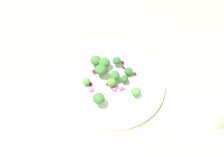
{
  "coord_description": "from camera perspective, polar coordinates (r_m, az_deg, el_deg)",
  "views": [
    {
      "loc": [
        -34.85,
        -0.4,
        54.13
      ],
      "look_at": [
        2.33,
        -1.65,
        2.7
      ],
      "focal_mm": 42.16,
      "sensor_mm": 36.0,
      "label": 1
    }
  ],
  "objects": [
    {
      "name": "broccoli_floret_9",
      "position": [
        0.62,
        4.81,
        -2.86
      ],
      "size": [
        2.3,
        2.3,
        2.33
      ],
      "color": "#9EC684",
      "rests_on": "plate"
    },
    {
      "name": "plate",
      "position": [
        0.65,
        0.0,
        -0.95
      ],
      "size": [
        25.2,
        25.2,
        1.7
      ],
      "color": "white",
      "rests_on": "ground_plane"
    },
    {
      "name": "broccoli_floret_5",
      "position": [
        0.66,
        -3.9,
        3.91
      ],
      "size": [
        2.88,
        2.88,
        2.92
      ],
      "color": "#ADD18E",
      "rests_on": "plate"
    },
    {
      "name": "onion_bit_1",
      "position": [
        0.63,
        -5.03,
        -2.24
      ],
      "size": [
        1.36,
        1.39,
        0.5
      ],
      "primitive_type": "cube",
      "rotation": [
        0.0,
        0.0,
        1.71
      ],
      "color": "#A35B93",
      "rests_on": "plate"
    },
    {
      "name": "cranberry_0",
      "position": [
        0.64,
        -5.02,
        -1.22
      ],
      "size": [
        0.84,
        0.84,
        0.84
      ],
      "primitive_type": "sphere",
      "color": "#4C0A14",
      "rests_on": "plate"
    },
    {
      "name": "broccoli_floret_7",
      "position": [
        0.62,
        -0.48,
        -0.83
      ],
      "size": [
        2.26,
        2.26,
        2.29
      ],
      "color": "#9EC684",
      "rests_on": "plate"
    },
    {
      "name": "broccoli_floret_10",
      "position": [
        0.63,
        0.22,
        0.69
      ],
      "size": [
        2.52,
        2.52,
        2.55
      ],
      "color": "#ADD18E",
      "rests_on": "plate"
    },
    {
      "name": "broccoli_floret_8",
      "position": [
        0.66,
        -2.04,
        3.42
      ],
      "size": [
        2.94,
        2.94,
        2.97
      ],
      "color": "#9EC684",
      "rests_on": "plate"
    },
    {
      "name": "fork",
      "position": [
        0.72,
        -14.3,
        3.44
      ],
      "size": [
        10.54,
        17.17,
        0.5
      ],
      "color": "silver",
      "rests_on": "ground_plane"
    },
    {
      "name": "broccoli_floret_2",
      "position": [
        0.63,
        2.33,
        -0.08
      ],
      "size": [
        1.99,
        1.99,
        2.01
      ],
      "color": "#8EB77A",
      "rests_on": "plate"
    },
    {
      "name": "cranberry_4",
      "position": [
        0.63,
        -1.27,
        -1.2
      ],
      "size": [
        0.71,
        0.71,
        0.71
      ],
      "primitive_type": "sphere",
      "color": "maroon",
      "rests_on": "plate"
    },
    {
      "name": "broccoli_floret_3",
      "position": [
        0.65,
        3.23,
        1.56
      ],
      "size": [
        2.21,
        2.21,
        2.24
      ],
      "color": "#8EB77A",
      "rests_on": "plate"
    },
    {
      "name": "cranberry_1",
      "position": [
        0.65,
        4.63,
        1.06
      ],
      "size": [
        0.84,
        0.84,
        0.84
      ],
      "primitive_type": "sphere",
      "color": "maroon",
      "rests_on": "plate"
    },
    {
      "name": "onion_bit_0",
      "position": [
        0.63,
        1.73,
        -1.96
      ],
      "size": [
        1.4,
        1.61,
        0.47
      ],
      "primitive_type": "cube",
      "rotation": [
        0.0,
        0.0,
        0.51
      ],
      "color": "#934C84",
      "rests_on": "plate"
    },
    {
      "name": "cranberry_6",
      "position": [
        0.67,
        1.94,
        3.56
      ],
      "size": [
        0.86,
        0.86,
        0.86
      ],
      "primitive_type": "sphere",
      "color": "maroon",
      "rests_on": "plate"
    },
    {
      "name": "dressing_pool",
      "position": [
        0.65,
        0.0,
        -0.73
      ],
      "size": [
        14.62,
        14.62,
        0.2
      ],
      "primitive_type": "cylinder",
      "color": "white",
      "rests_on": "plate"
    },
    {
      "name": "cranberry_5",
      "position": [
        0.67,
        2.14,
        2.42
      ],
      "size": [
        0.72,
        0.72,
        0.72
      ],
      "primitive_type": "sphere",
      "color": "#4C0A14",
      "rests_on": "plate"
    },
    {
      "name": "cranberry_2",
      "position": [
        0.66,
        -4.33,
        1.59
      ],
      "size": [
        0.99,
        0.99,
        0.99
      ],
      "primitive_type": "sphere",
      "color": "maroon",
      "rests_on": "plate"
    },
    {
      "name": "cranberry_3",
      "position": [
        0.64,
        2.49,
        -0.32
      ],
      "size": [
        1.0,
        1.0,
        1.0
      ],
      "primitive_type": "sphere",
      "color": "maroon",
      "rests_on": "plate"
    },
    {
      "name": "broccoli_floret_4",
      "position": [
        0.66,
        0.67,
        3.88
      ],
      "size": [
        2.19,
        2.19,
        2.22
      ],
      "color": "#8EB77A",
      "rests_on": "plate"
    },
    {
      "name": "broccoli_floret_1",
      "position": [
        0.63,
        -5.98,
        -0.65
      ],
      "size": [
        2.05,
        2.05,
        2.08
      ],
      "color": "#8EB77A",
      "rests_on": "plate"
    },
    {
      "name": "water_glass",
      "position": [
        0.62,
        22.94,
        -5.47
      ],
      "size": [
        6.65,
        6.65,
        9.48
      ],
      "primitive_type": "cylinder",
      "color": "silver",
      "rests_on": "ground_plane"
    },
    {
      "name": "ground_plane",
      "position": [
        0.65,
        -1.38,
        -3.6
      ],
      "size": [
        180.0,
        180.0,
        2.0
      ],
      "primitive_type": "cube",
      "color": "tan"
    },
    {
      "name": "broccoli_floret_0",
      "position": [
        0.59,
        -3.32,
        -4.37
      ],
      "size": [
        2.81,
        2.81,
        2.84
      ],
      "color": "#ADD18E",
      "rests_on": "plate"
    },
    {
      "name": "broccoli_floret_6",
      "position": [
        0.64,
        -2.8,
        1.87
      ],
      "size": [
        2.97,
        2.97,
        3.0
      ],
      "color": "#9EC684",
      "rests_on": "plate"
    },
    {
      "name": "onion_bit_2",
      "position": [
        0.63,
        0.13,
        -2.19
      ],
      "size": [
        1.59,
        1.23,
        0.51
      ],
      "primitive_type": "cube",
      "rotation": [
        0.0,
        0.0,
        2.87
      ],
      "color": "#A35B93",
      "rests_on": "plate"
    }
  ]
}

